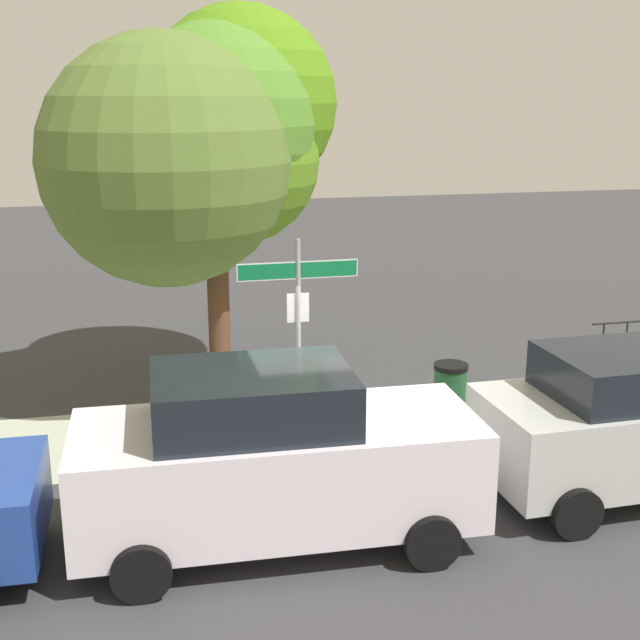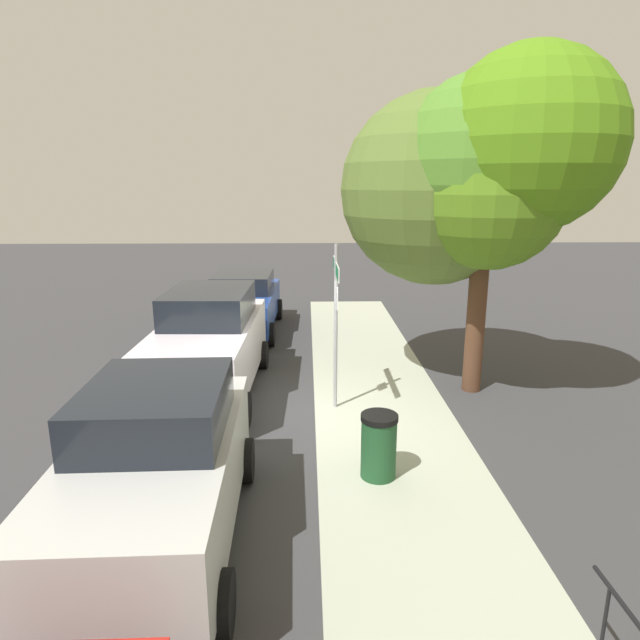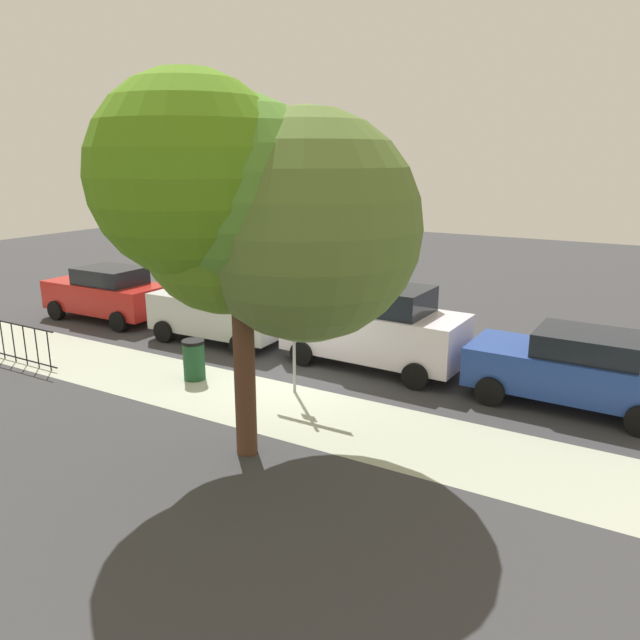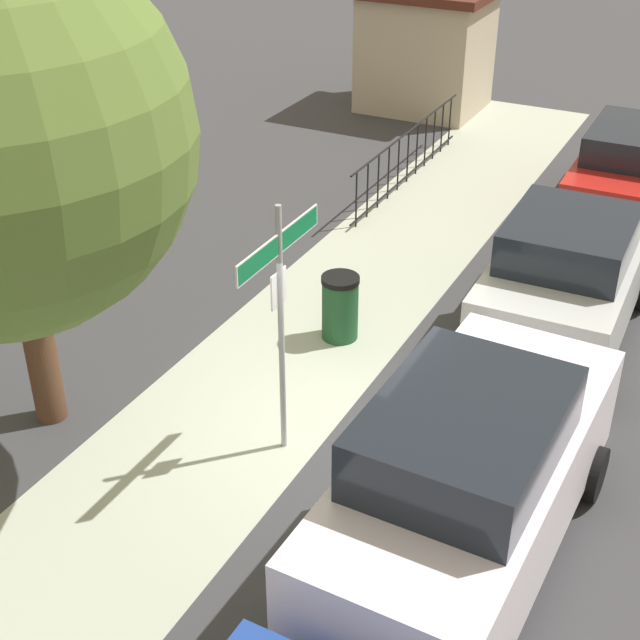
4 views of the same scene
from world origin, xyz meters
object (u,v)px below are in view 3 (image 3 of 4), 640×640
trash_bin (194,360)px  street_sign (294,300)px  car_red (107,293)px  shade_tree (253,209)px  car_silver (221,309)px  car_white (375,327)px  car_blue (575,368)px

trash_bin → street_sign: bearing=-169.0°
street_sign → car_red: (8.78, -2.32, -1.29)m
shade_tree → car_silver: size_ratio=1.62×
car_red → trash_bin: car_red is taller
car_white → car_silver: 4.81m
car_silver → car_red: car_silver is taller
shade_tree → car_silver: (4.95, -5.03, -3.42)m
shade_tree → car_blue: shade_tree is taller
street_sign → car_red: street_sign is taller
car_silver → trash_bin: 3.19m
car_silver → car_red: bearing=-1.4°
car_blue → car_white: size_ratio=0.93×
car_silver → car_red: size_ratio=0.95×
trash_bin → shade_tree: bearing=147.9°
street_sign → trash_bin: 3.11m
car_white → car_red: car_white is taller
car_silver → car_red: (4.80, -0.00, -0.08)m
street_sign → car_white: 2.90m
car_red → shade_tree: bearing=151.9°
car_white → trash_bin: car_white is taller
street_sign → shade_tree: size_ratio=0.48×
street_sign → car_silver: bearing=-30.2°
street_sign → car_silver: (3.98, -2.32, -1.21)m
car_white → car_silver: bearing=4.4°
car_blue → car_silver: (9.61, 0.08, 0.11)m
car_white → trash_bin: bearing=43.7°
car_blue → car_silver: size_ratio=1.07×
car_silver → trash_bin: car_silver is taller
car_blue → car_red: bearing=1.6°
car_white → trash_bin: (3.39, 3.04, -0.56)m
shade_tree → car_silver: shade_tree is taller
car_red → trash_bin: (-6.22, 2.82, -0.40)m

